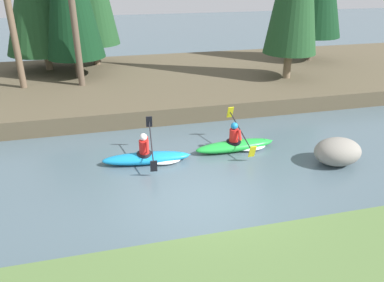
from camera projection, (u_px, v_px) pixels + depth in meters
ground_plane at (204, 203)px, 9.68m from camera, size 90.00×90.00×0.00m
riverbank_far at (148, 82)px, 18.77m from camera, size 44.00×10.17×0.67m
bare_tree_upstream at (11, 13)px, 15.55m from camera, size 3.72×3.68×6.77m
kayaker_lead at (238, 145)px, 12.43m from camera, size 2.78×2.07×1.20m
kayaker_middle at (150, 157)px, 11.61m from camera, size 2.79×2.07×1.20m
boulder_midstream at (338, 152)px, 11.47m from camera, size 1.47×1.15×0.83m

